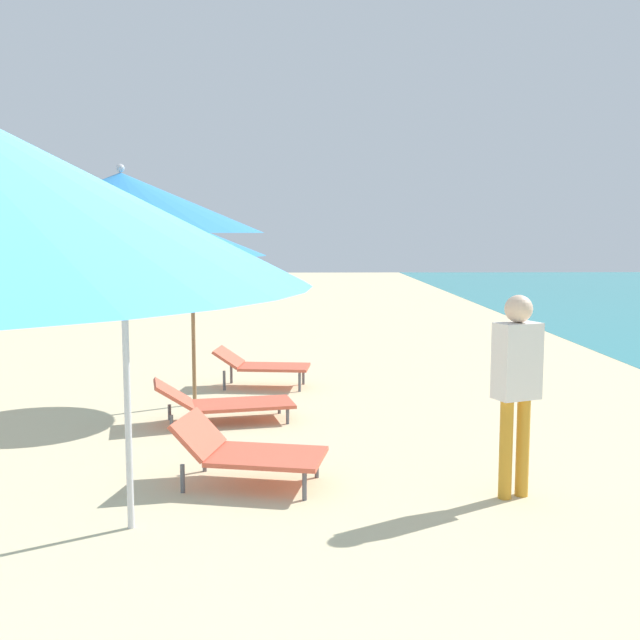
% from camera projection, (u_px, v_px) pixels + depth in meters
% --- Properties ---
extents(umbrella_second, '(2.04, 2.04, 2.69)m').
position_uv_depth(umbrella_second, '(121.00, 203.00, 5.32)').
color(umbrella_second, silver).
rests_on(umbrella_second, ground).
extents(lounger_second_shoreside, '(1.38, 0.92, 0.60)m').
position_uv_depth(lounger_second_shoreside, '(247.00, 450.00, 6.52)').
color(lounger_second_shoreside, '#D8593F').
rests_on(lounger_second_shoreside, ground).
extents(umbrella_farthest, '(1.88, 1.88, 2.35)m').
position_uv_depth(umbrella_farthest, '(192.00, 241.00, 9.38)').
color(umbrella_farthest, olive).
rests_on(umbrella_farthest, ground).
extents(lounger_farthest_shoreside, '(1.39, 0.74, 0.56)m').
position_uv_depth(lounger_farthest_shoreside, '(261.00, 365.00, 10.66)').
color(lounger_farthest_shoreside, '#D8593F').
rests_on(lounger_farthest_shoreside, ground).
extents(lounger_farthest_inland, '(1.69, 0.94, 0.52)m').
position_uv_depth(lounger_farthest_inland, '(223.00, 402.00, 8.69)').
color(lounger_farthest_inland, '#D8593F').
rests_on(lounger_farthest_inland, ground).
extents(person_walking_near, '(0.42, 0.33, 1.70)m').
position_uv_depth(person_walking_near, '(517.00, 375.00, 6.13)').
color(person_walking_near, orange).
rests_on(person_walking_near, ground).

